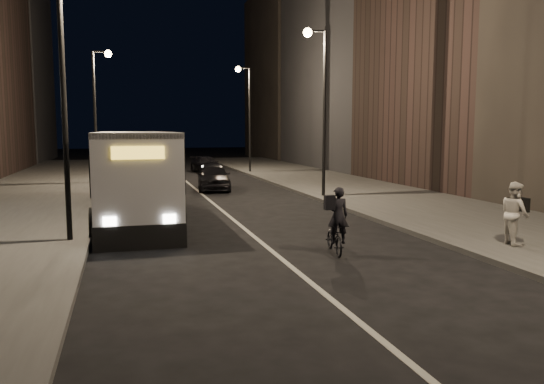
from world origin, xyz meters
TOP-DOWN VIEW (x-y plane):
  - ground at (0.00, 0.00)m, footprint 180.00×180.00m
  - sidewalk_right at (8.50, 14.00)m, footprint 7.00×70.00m
  - sidewalk_left at (-8.50, 14.00)m, footprint 7.00×70.00m
  - building_row_right at (16.00, 27.50)m, footprint 8.00×61.00m
  - streetlight_right_mid at (5.33, 12.00)m, footprint 1.20×0.44m
  - streetlight_right_far at (5.33, 28.00)m, footprint 1.20×0.44m
  - streetlight_left_near at (-5.33, 4.00)m, footprint 1.20×0.44m
  - streetlight_left_far at (-5.33, 22.00)m, footprint 1.20×0.44m
  - city_bus at (-3.60, 8.86)m, footprint 2.97×12.47m
  - cyclist_on_bicycle at (1.63, 0.79)m, footprint 0.82×1.70m
  - pedestrian_woman at (6.72, -0.14)m, footprint 0.83×0.99m
  - car_near at (0.95, 17.34)m, footprint 2.33×4.64m
  - car_mid at (-2.45, 25.20)m, footprint 1.77×4.00m
  - car_far at (2.39, 29.73)m, footprint 2.37×4.59m

SIDE VIEW (x-z plane):
  - ground at x=0.00m, z-range 0.00..0.00m
  - sidewalk_right at x=8.50m, z-range 0.00..0.16m
  - sidewalk_left at x=-8.50m, z-range 0.00..0.16m
  - cyclist_on_bicycle at x=1.63m, z-range -0.31..1.57m
  - car_far at x=2.39m, z-range 0.00..1.27m
  - car_mid at x=-2.45m, z-range 0.00..1.28m
  - car_near at x=0.95m, z-range 0.00..1.52m
  - pedestrian_woman at x=6.72m, z-range 0.16..1.97m
  - city_bus at x=-3.60m, z-range 0.15..3.50m
  - streetlight_right_mid at x=5.33m, z-range 1.30..9.42m
  - streetlight_right_far at x=5.33m, z-range 1.30..9.42m
  - streetlight_left_near at x=-5.33m, z-range 1.30..9.42m
  - streetlight_left_far at x=-5.33m, z-range 1.30..9.42m
  - building_row_right at x=16.00m, z-range 0.00..21.00m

